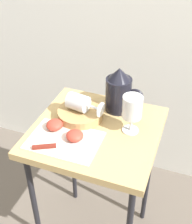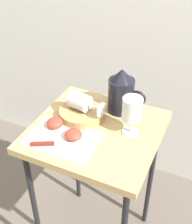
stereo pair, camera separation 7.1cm
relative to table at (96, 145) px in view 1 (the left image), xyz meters
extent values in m
cube|color=tan|center=(0.00, 0.00, 0.07)|extent=(0.49, 0.47, 0.03)
cylinder|color=black|center=(-0.20, -0.20, -0.30)|extent=(0.02, 0.02, 0.70)
cylinder|color=black|center=(-0.20, 0.20, -0.30)|extent=(0.02, 0.02, 0.70)
cylinder|color=black|center=(0.20, 0.20, -0.30)|extent=(0.02, 0.02, 0.70)
cube|color=silver|center=(-0.09, -0.11, 0.09)|extent=(0.27, 0.19, 0.00)
cylinder|color=tan|center=(-0.09, 0.05, 0.10)|extent=(0.18, 0.18, 0.03)
cylinder|color=black|center=(0.04, 0.16, 0.16)|extent=(0.11, 0.11, 0.14)
cylinder|color=orange|center=(0.04, 0.16, 0.13)|extent=(0.10, 0.10, 0.08)
cone|color=black|center=(0.04, 0.16, 0.25)|extent=(0.09, 0.09, 0.05)
torus|color=black|center=(0.11, 0.16, 0.16)|extent=(0.07, 0.01, 0.07)
cylinder|color=silver|center=(0.13, 0.03, 0.09)|extent=(0.06, 0.06, 0.00)
cylinder|color=silver|center=(0.13, 0.03, 0.12)|extent=(0.01, 0.01, 0.06)
cylinder|color=silver|center=(0.13, 0.03, 0.20)|extent=(0.08, 0.08, 0.09)
cylinder|color=orange|center=(0.13, 0.03, 0.18)|extent=(0.07, 0.07, 0.04)
cylinder|color=silver|center=(-0.09, 0.05, 0.15)|extent=(0.09, 0.08, 0.07)
cylinder|color=silver|center=(-0.02, 0.04, 0.15)|extent=(0.06, 0.02, 0.01)
cylinder|color=silver|center=(0.01, 0.03, 0.15)|extent=(0.01, 0.06, 0.06)
ellipsoid|color=#CC3D2D|center=(-0.15, -0.06, 0.11)|extent=(0.06, 0.06, 0.04)
ellipsoid|color=#CC3D2D|center=(-0.05, -0.09, 0.11)|extent=(0.06, 0.06, 0.04)
cube|color=silver|center=(-0.03, -0.12, 0.09)|extent=(0.14, 0.09, 0.00)
cube|color=maroon|center=(-0.13, -0.17, 0.09)|extent=(0.08, 0.05, 0.01)
camera|label=1|loc=(0.31, -0.85, 0.83)|focal=48.35mm
camera|label=2|loc=(0.38, -0.83, 0.83)|focal=48.35mm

